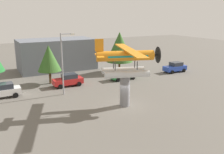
{
  "coord_description": "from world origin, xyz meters",
  "views": [
    {
      "loc": [
        -13.49,
        -21.96,
        10.05
      ],
      "look_at": [
        0.0,
        3.0,
        2.64
      ],
      "focal_mm": 39.08,
      "sensor_mm": 36.0,
      "label": 1
    }
  ],
  "objects_px": {
    "display_pedestal": "(125,91)",
    "car_far_green": "(123,74)",
    "car_mid_red": "(68,80)",
    "streetlight_primary": "(64,60)",
    "car_distant_blue": "(175,67)",
    "tree_center_back": "(119,47)",
    "storefront_building": "(57,54)",
    "tree_east": "(49,58)",
    "floatplane_monument": "(126,60)",
    "car_near_white": "(3,90)"
  },
  "relations": [
    {
      "from": "tree_center_back",
      "to": "storefront_building",
      "type": "bearing_deg",
      "value": 139.43
    },
    {
      "from": "car_mid_red",
      "to": "streetlight_primary",
      "type": "relative_size",
      "value": 0.54
    },
    {
      "from": "car_near_white",
      "to": "display_pedestal",
      "type": "bearing_deg",
      "value": 140.85
    },
    {
      "from": "car_far_green",
      "to": "tree_east",
      "type": "xyz_separation_m",
      "value": [
        -10.68,
        3.13,
        2.91
      ]
    },
    {
      "from": "streetlight_primary",
      "to": "tree_center_back",
      "type": "xyz_separation_m",
      "value": [
        12.24,
        7.26,
        -0.04
      ]
    },
    {
      "from": "car_mid_red",
      "to": "storefront_building",
      "type": "height_order",
      "value": "storefront_building"
    },
    {
      "from": "display_pedestal",
      "to": "streetlight_primary",
      "type": "xyz_separation_m",
      "value": [
        -4.63,
        7.08,
        2.75
      ]
    },
    {
      "from": "display_pedestal",
      "to": "streetlight_primary",
      "type": "bearing_deg",
      "value": 123.19
    },
    {
      "from": "display_pedestal",
      "to": "tree_center_back",
      "type": "bearing_deg",
      "value": 62.07
    },
    {
      "from": "floatplane_monument",
      "to": "car_far_green",
      "type": "relative_size",
      "value": 2.43
    },
    {
      "from": "storefront_building",
      "to": "tree_center_back",
      "type": "bearing_deg",
      "value": -40.57
    },
    {
      "from": "car_near_white",
      "to": "streetlight_primary",
      "type": "bearing_deg",
      "value": 160.91
    },
    {
      "from": "car_far_green",
      "to": "car_distant_blue",
      "type": "relative_size",
      "value": 1.0
    },
    {
      "from": "car_near_white",
      "to": "car_far_green",
      "type": "height_order",
      "value": "same"
    },
    {
      "from": "floatplane_monument",
      "to": "car_far_green",
      "type": "distance_m",
      "value": 12.1
    },
    {
      "from": "floatplane_monument",
      "to": "storefront_building",
      "type": "height_order",
      "value": "floatplane_monument"
    },
    {
      "from": "car_near_white",
      "to": "car_distant_blue",
      "type": "xyz_separation_m",
      "value": [
        28.03,
        0.19,
        0.0
      ]
    },
    {
      "from": "car_distant_blue",
      "to": "display_pedestal",
      "type": "bearing_deg",
      "value": 30.78
    },
    {
      "from": "floatplane_monument",
      "to": "car_mid_red",
      "type": "bearing_deg",
      "value": 125.32
    },
    {
      "from": "streetlight_primary",
      "to": "car_mid_red",
      "type": "bearing_deg",
      "value": 65.15
    },
    {
      "from": "car_near_white",
      "to": "car_mid_red",
      "type": "height_order",
      "value": "same"
    },
    {
      "from": "floatplane_monument",
      "to": "streetlight_primary",
      "type": "distance_m",
      "value": 8.59
    },
    {
      "from": "display_pedestal",
      "to": "car_near_white",
      "type": "bearing_deg",
      "value": 140.85
    },
    {
      "from": "display_pedestal",
      "to": "car_mid_red",
      "type": "height_order",
      "value": "display_pedestal"
    },
    {
      "from": "car_mid_red",
      "to": "streetlight_primary",
      "type": "distance_m",
      "value": 5.19
    },
    {
      "from": "tree_east",
      "to": "tree_center_back",
      "type": "bearing_deg",
      "value": 6.35
    },
    {
      "from": "storefront_building",
      "to": "tree_east",
      "type": "bearing_deg",
      "value": -112.01
    },
    {
      "from": "car_near_white",
      "to": "tree_center_back",
      "type": "bearing_deg",
      "value": -166.02
    },
    {
      "from": "car_mid_red",
      "to": "streetlight_primary",
      "type": "bearing_deg",
      "value": 65.15
    },
    {
      "from": "floatplane_monument",
      "to": "tree_east",
      "type": "xyz_separation_m",
      "value": [
        -5.12,
        12.98,
        -1.4
      ]
    },
    {
      "from": "display_pedestal",
      "to": "car_far_green",
      "type": "height_order",
      "value": "display_pedestal"
    },
    {
      "from": "car_near_white",
      "to": "tree_east",
      "type": "height_order",
      "value": "tree_east"
    },
    {
      "from": "car_far_green",
      "to": "car_distant_blue",
      "type": "bearing_deg",
      "value": 179.55
    },
    {
      "from": "car_mid_red",
      "to": "tree_center_back",
      "type": "height_order",
      "value": "tree_center_back"
    },
    {
      "from": "display_pedestal",
      "to": "car_distant_blue",
      "type": "height_order",
      "value": "display_pedestal"
    },
    {
      "from": "storefront_building",
      "to": "tree_east",
      "type": "xyz_separation_m",
      "value": [
        -3.66,
        -9.06,
        1.01
      ]
    },
    {
      "from": "car_far_green",
      "to": "car_distant_blue",
      "type": "xyz_separation_m",
      "value": [
        10.64,
        -0.08,
        0.0
      ]
    },
    {
      "from": "car_near_white",
      "to": "car_mid_red",
      "type": "xyz_separation_m",
      "value": [
        8.64,
        0.91,
        0.0
      ]
    },
    {
      "from": "car_mid_red",
      "to": "car_distant_blue",
      "type": "distance_m",
      "value": 19.41
    },
    {
      "from": "display_pedestal",
      "to": "floatplane_monument",
      "type": "xyz_separation_m",
      "value": [
        0.12,
        -0.04,
        3.43
      ]
    },
    {
      "from": "car_far_green",
      "to": "streetlight_primary",
      "type": "distance_m",
      "value": 11.26
    },
    {
      "from": "floatplane_monument",
      "to": "streetlight_primary",
      "type": "xyz_separation_m",
      "value": [
        -4.76,
        7.12,
        -0.68
      ]
    },
    {
      "from": "car_distant_blue",
      "to": "tree_east",
      "type": "relative_size",
      "value": 0.74
    },
    {
      "from": "car_near_white",
      "to": "tree_center_back",
      "type": "relative_size",
      "value": 0.6
    },
    {
      "from": "floatplane_monument",
      "to": "streetlight_primary",
      "type": "relative_size",
      "value": 1.32
    },
    {
      "from": "display_pedestal",
      "to": "tree_east",
      "type": "distance_m",
      "value": 14.02
    },
    {
      "from": "floatplane_monument",
      "to": "car_far_green",
      "type": "xyz_separation_m",
      "value": [
        5.55,
        9.85,
        -4.31
      ]
    },
    {
      "from": "car_far_green",
      "to": "streetlight_primary",
      "type": "height_order",
      "value": "streetlight_primary"
    },
    {
      "from": "car_far_green",
      "to": "storefront_building",
      "type": "xyz_separation_m",
      "value": [
        -7.02,
        12.19,
        1.9
      ]
    },
    {
      "from": "tree_center_back",
      "to": "car_far_green",
      "type": "bearing_deg",
      "value": -113.0
    }
  ]
}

